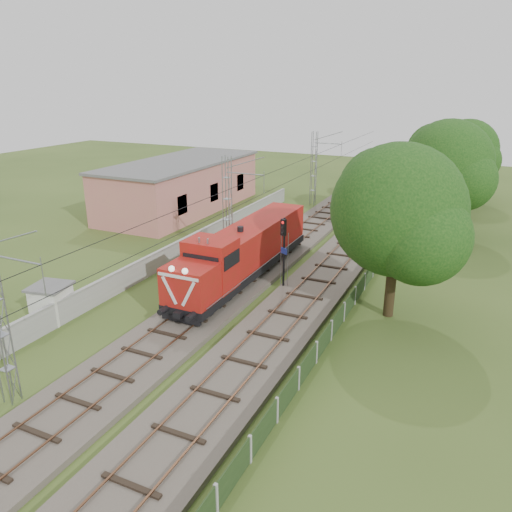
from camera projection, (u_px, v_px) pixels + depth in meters
The scene contains 15 objects.
ground at pixel (174, 334), 27.40m from camera, with size 140.00×140.00×0.00m, color #374D1C.
track_main at pixel (233, 286), 33.31m from camera, with size 4.20×70.00×0.45m.
track_side at pixel (356, 242), 42.42m from camera, with size 4.20×80.00×0.45m.
catenary at pixel (228, 209), 37.47m from camera, with size 3.31×70.00×8.00m.
boundary_wall at pixel (190, 244), 39.99m from camera, with size 0.25×40.00×1.50m, color #9E9E99.
station_building at pixel (181, 185), 52.99m from camera, with size 8.40×20.40×5.22m.
fence at pixel (331, 330), 26.57m from camera, with size 0.12×32.00×1.20m.
locomotive at pixel (244, 251), 34.07m from camera, with size 2.85×16.29×4.14m.
coach_rake at pixel (418, 159), 71.46m from camera, with size 2.85×63.62×3.30m.
signal_post at pixel (284, 241), 32.03m from camera, with size 0.52×0.43×4.95m.
relay_hut at pixel (52, 302), 28.78m from camera, with size 2.44×2.44×2.14m.
tree_a at pixel (400, 212), 27.48m from camera, with size 7.82×7.45×10.14m.
tree_b at pixel (449, 165), 42.46m from camera, with size 7.87×7.49×10.20m.
tree_c at pixel (436, 166), 50.26m from camera, with size 6.14×5.85×7.96m.
tree_d at pixel (467, 151), 55.12m from camera, with size 7.12×6.78×9.22m.
Camera 1 is at (14.40, -20.19, 13.22)m, focal length 35.00 mm.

